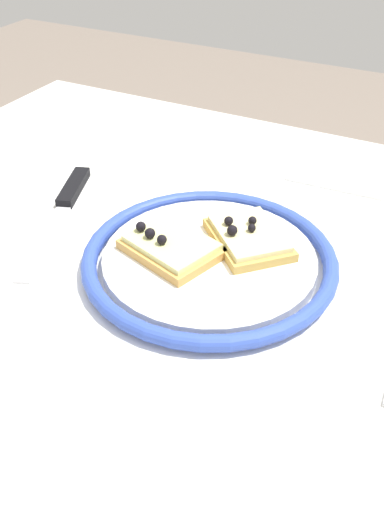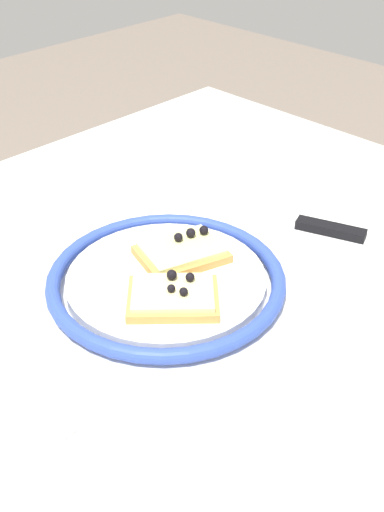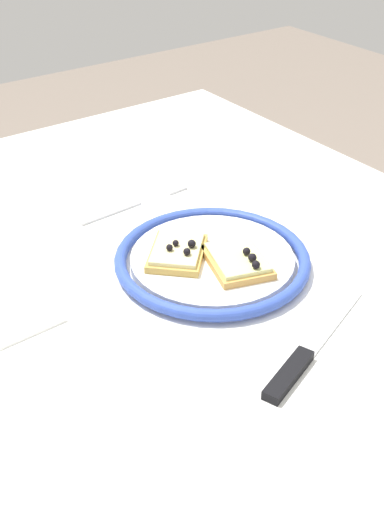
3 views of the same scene
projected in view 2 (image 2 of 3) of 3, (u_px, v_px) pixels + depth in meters
The scene contains 7 objects.
dining_table at pixel (135, 355), 0.77m from camera, with size 1.11×0.81×0.74m.
plate at pixel (166, 280), 0.74m from camera, with size 0.27×0.27×0.02m.
pizza_slice_near at pixel (184, 253), 0.76m from camera, with size 0.12×0.10×0.03m.
pizza_slice_far at pixel (173, 296), 0.69m from camera, with size 0.12×0.12×0.03m.
knife at pixel (306, 225), 0.85m from camera, with size 0.10×0.23×0.01m.
fork at pixel (1, 379), 0.62m from camera, with size 0.03×0.20×0.00m.
napkin at pixel (348, 468), 0.53m from camera, with size 0.13×0.13×0.00m, color white.
Camera 2 is at (-0.36, -0.45, 1.18)m, focal length 45.38 mm.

